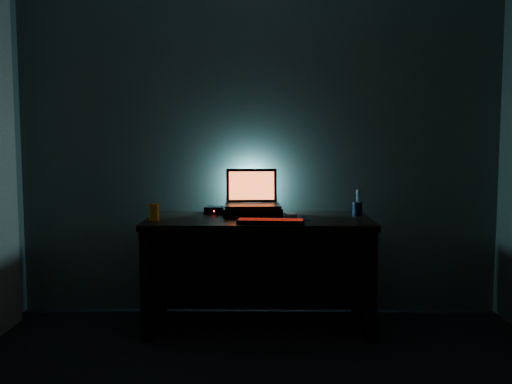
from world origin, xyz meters
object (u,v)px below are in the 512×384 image
at_px(juice_glass, 154,212).
at_px(keyboard, 271,221).
at_px(router, 216,210).
at_px(pen_cup, 357,209).
at_px(laptop, 252,198).
at_px(mouse, 291,216).

bearing_deg(juice_glass, keyboard, -8.13).
bearing_deg(router, pen_cup, 3.52).
xyz_separation_m(keyboard, juice_glass, (-0.76, 0.11, 0.04)).
xyz_separation_m(laptop, router, (-0.26, 0.05, -0.10)).
xyz_separation_m(laptop, mouse, (0.26, -0.21, -0.10)).
height_order(laptop, pen_cup, laptop).
relative_size(mouse, pen_cup, 1.11).
height_order(keyboard, router, router).
xyz_separation_m(laptop, juice_glass, (-0.63, -0.31, -0.06)).
xyz_separation_m(keyboard, mouse, (0.14, 0.20, 0.01)).
bearing_deg(pen_cup, mouse, -162.28).
xyz_separation_m(mouse, router, (-0.52, 0.27, 0.00)).
xyz_separation_m(juice_glass, router, (0.38, 0.36, -0.03)).
bearing_deg(router, mouse, -16.80).
bearing_deg(keyboard, router, 134.01).
xyz_separation_m(keyboard, router, (-0.38, 0.47, 0.01)).
relative_size(mouse, router, 0.63).
bearing_deg(juice_glass, mouse, 5.95).
height_order(mouse, router, router).
bearing_deg(router, laptop, -1.12).
bearing_deg(router, keyboard, -40.36).
bearing_deg(laptop, pen_cup, -8.62).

